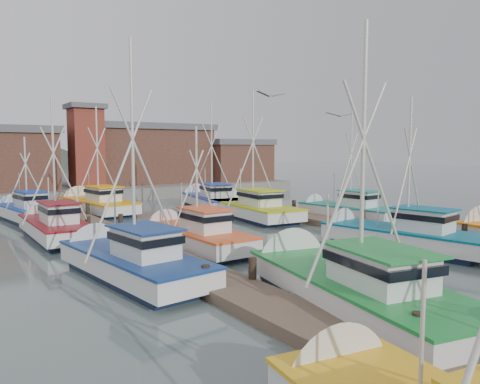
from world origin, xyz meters
TOP-DOWN VIEW (x-y plane):
  - ground at (0.00, 0.00)m, footprint 260.00×260.00m
  - dock_left at (-7.00, 4.04)m, footprint 2.30×46.00m
  - dock_right at (7.00, 4.04)m, footprint 2.30×46.00m
  - quay at (0.00, 37.00)m, footprint 44.00×16.00m
  - shed_center at (6.00, 37.00)m, footprint 14.84×9.54m
  - shed_right at (17.00, 34.00)m, footprint 8.48×6.36m
  - lookout_tower at (-2.00, 33.00)m, footprint 3.60×3.60m
  - boat_4 at (-4.44, -5.14)m, footprint 5.01×10.55m
  - boat_5 at (4.31, -0.33)m, footprint 4.29×9.33m
  - boat_6 at (-9.27, 2.18)m, footprint 4.09×9.21m
  - boat_8 at (-4.50, 5.68)m, footprint 2.91×8.55m
  - boat_9 at (4.37, 13.16)m, footprint 4.25×10.61m
  - boat_10 at (-9.83, 12.60)m, footprint 3.56×8.57m
  - boat_11 at (9.41, 8.15)m, footprint 3.43×8.29m
  - boat_12 at (-4.46, 22.40)m, footprint 4.09×10.06m
  - boat_13 at (4.82, 19.74)m, footprint 4.67×9.92m
  - boat_14 at (-10.05, 20.72)m, footprint 3.62×8.56m
  - gull_near at (-3.65, -0.03)m, footprint 1.55×0.64m
  - gull_far at (0.21, -0.24)m, footprint 1.54×0.66m

SIDE VIEW (x-z plane):
  - ground at x=0.00m, z-range 0.00..0.00m
  - dock_left at x=-7.00m, z-range -0.54..0.96m
  - dock_right at x=7.00m, z-range -0.54..0.96m
  - quay at x=0.00m, z-range 0.00..1.20m
  - boat_8 at x=-4.50m, z-range -2.83..4.18m
  - boat_14 at x=-10.05m, z-range -2.67..4.02m
  - boat_5 at x=4.31m, z-range -3.59..4.95m
  - boat_11 at x=9.41m, z-range -3.60..4.96m
  - boat_10 at x=-9.83m, z-range -3.66..5.03m
  - boat_12 at x=-4.46m, z-range -4.06..5.42m
  - boat_4 at x=-4.44m, z-range -4.33..5.70m
  - boat_13 at x=4.82m, z-range -4.34..5.71m
  - boat_9 at x=4.37m, z-range -4.54..5.91m
  - boat_6 at x=-9.27m, z-range -4.39..5.76m
  - shed_right at x=17.00m, z-range 1.24..6.44m
  - shed_center at x=6.00m, z-range 1.24..8.14m
  - lookout_tower at x=-2.00m, z-range 1.30..9.80m
  - gull_far at x=0.21m, z-range 6.63..6.87m
  - gull_near at x=-3.65m, z-range 7.34..7.58m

